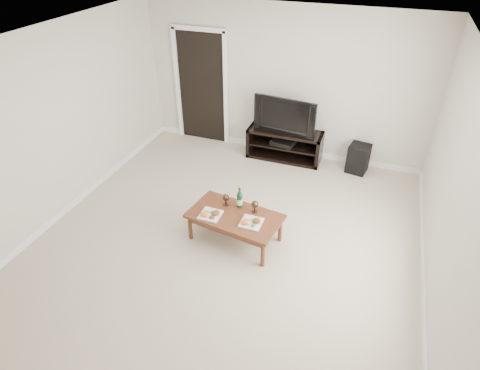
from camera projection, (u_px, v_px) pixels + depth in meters
name	position (u px, v px, depth m)	size (l,w,h in m)	color
floor	(226.00, 242.00, 5.44)	(5.50, 5.50, 0.00)	#BBAD96
back_wall	(284.00, 83.00, 6.88)	(5.00, 0.04, 2.60)	beige
ceiling	(221.00, 45.00, 3.98)	(5.00, 5.50, 0.04)	white
doorway	(202.00, 88.00, 7.44)	(0.90, 0.02, 2.05)	black
media_console	(284.00, 145.00, 7.19)	(1.32, 0.45, 0.55)	black
television	(287.00, 114.00, 6.86)	(1.10, 0.14, 0.63)	black
av_receiver	(283.00, 142.00, 7.16)	(0.40, 0.30, 0.08)	black
subwoofer	(358.00, 158.00, 6.84)	(0.33, 0.33, 0.49)	black
coffee_table	(235.00, 227.00, 5.38)	(1.21, 0.66, 0.42)	brown
plate_left	(210.00, 213.00, 5.24)	(0.27, 0.27, 0.07)	white
plate_right	(251.00, 221.00, 5.10)	(0.27, 0.27, 0.07)	white
wine_bottle	(240.00, 196.00, 5.32)	(0.07, 0.07, 0.35)	#0E3419
goblet_left	(226.00, 200.00, 5.41)	(0.09, 0.09, 0.17)	#39291F
goblet_right	(255.00, 206.00, 5.28)	(0.09, 0.09, 0.17)	#39291F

